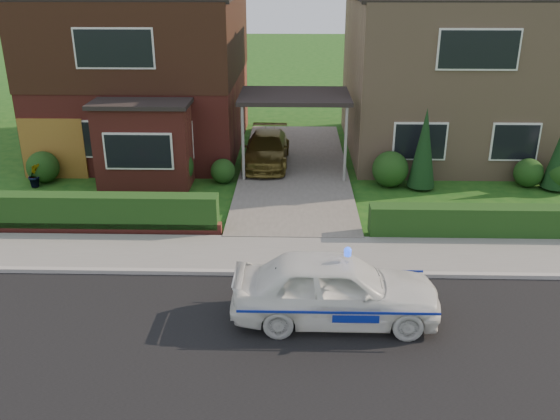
{
  "coord_description": "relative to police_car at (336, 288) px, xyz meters",
  "views": [
    {
      "loc": [
        0.02,
        -9.38,
        6.75
      ],
      "look_at": [
        -0.31,
        3.5,
        1.5
      ],
      "focal_mm": 38.0,
      "sensor_mm": 36.0,
      "label": 1
    }
  ],
  "objects": [
    {
      "name": "hedge_left",
      "position": [
        -6.68,
        4.25,
        -0.72
      ],
      "size": [
        7.5,
        0.55,
        0.9
      ],
      "primitive_type": "cube",
      "color": "#103312",
      "rests_on": "ground"
    },
    {
      "name": "ground",
      "position": [
        -0.88,
        -1.2,
        -0.72
      ],
      "size": [
        120.0,
        120.0,
        0.0
      ],
      "primitive_type": "plane",
      "color": "#154712",
      "rests_on": "ground"
    },
    {
      "name": "hedge_right",
      "position": [
        4.92,
        4.15,
        -0.72
      ],
      "size": [
        7.5,
        0.55,
        0.8
      ],
      "primitive_type": "cube",
      "color": "#103312",
      "rests_on": "ground"
    },
    {
      "name": "potted_plant_a",
      "position": [
        -6.72,
        7.74,
        -0.39
      ],
      "size": [
        0.41,
        0.33,
        0.67
      ],
      "primitive_type": "imported",
      "rotation": [
        0.0,
        0.0,
        -0.27
      ],
      "color": "gray",
      "rests_on": "ground"
    },
    {
      "name": "garage_door",
      "position": [
        -9.13,
        8.76,
        0.33
      ],
      "size": [
        2.2,
        0.1,
        2.1
      ],
      "primitive_type": "cube",
      "color": "brown",
      "rests_on": "ground"
    },
    {
      "name": "conifer_a",
      "position": [
        3.32,
        8.0,
        0.58
      ],
      "size": [
        0.9,
        0.9,
        2.6
      ],
      "primitive_type": "cone",
      "color": "black",
      "rests_on": "ground"
    },
    {
      "name": "shrub_left_far",
      "position": [
        -9.38,
        8.3,
        -0.18
      ],
      "size": [
        1.08,
        1.08,
        1.08
      ],
      "primitive_type": "sphere",
      "color": "#103312",
      "rests_on": "ground"
    },
    {
      "name": "house_right",
      "position": [
        4.92,
        12.79,
        2.94
      ],
      "size": [
        7.5,
        8.06,
        7.25
      ],
      "color": "#A18063",
      "rests_on": "ground"
    },
    {
      "name": "carport_link",
      "position": [
        -0.88,
        9.75,
        1.93
      ],
      "size": [
        3.8,
        3.0,
        2.77
      ],
      "color": "black",
      "rests_on": "ground"
    },
    {
      "name": "sidewalk",
      "position": [
        -0.88,
        2.9,
        -0.67
      ],
      "size": [
        60.0,
        2.0,
        0.1
      ],
      "primitive_type": "cube",
      "color": "slate",
      "rests_on": "ground"
    },
    {
      "name": "potted_plant_c",
      "position": [
        -6.38,
        4.8,
        -0.37
      ],
      "size": [
        0.42,
        0.42,
        0.7
      ],
      "primitive_type": "imported",
      "rotation": [
        0.0,
        0.0,
        1.63
      ],
      "color": "gray",
      "rests_on": "ground"
    },
    {
      "name": "house_left",
      "position": [
        -6.66,
        12.7,
        3.09
      ],
      "size": [
        7.5,
        9.53,
        7.25
      ],
      "color": "maroon",
      "rests_on": "ground"
    },
    {
      "name": "driveway_car",
      "position": [
        -1.88,
        10.18,
        -0.04
      ],
      "size": [
        1.68,
        3.91,
        1.12
      ],
      "primitive_type": "imported",
      "rotation": [
        0.0,
        0.0,
        -0.03
      ],
      "color": "brown",
      "rests_on": "driveway"
    },
    {
      "name": "shrub_right_mid",
      "position": [
        6.92,
        8.3,
        -0.24
      ],
      "size": [
        0.96,
        0.96,
        0.96
      ],
      "primitive_type": "sphere",
      "color": "#103312",
      "rests_on": "ground"
    },
    {
      "name": "potted_plant_b",
      "position": [
        -9.46,
        7.8,
        -0.31
      ],
      "size": [
        0.55,
        0.5,
        0.82
      ],
      "primitive_type": "imported",
      "rotation": [
        0.0,
        0.0,
        0.37
      ],
      "color": "gray",
      "rests_on": "ground"
    },
    {
      "name": "driveway",
      "position": [
        -0.88,
        9.8,
        -0.66
      ],
      "size": [
        3.8,
        12.0,
        0.12
      ],
      "primitive_type": "cube",
      "color": "#666059",
      "rests_on": "ground"
    },
    {
      "name": "conifer_b",
      "position": [
        7.72,
        8.0,
        0.38
      ],
      "size": [
        0.9,
        0.9,
        2.2
      ],
      "primitive_type": "cone",
      "color": "black",
      "rests_on": "ground"
    },
    {
      "name": "shrub_left_mid",
      "position": [
        -4.88,
        8.1,
        -0.06
      ],
      "size": [
        1.32,
        1.32,
        1.32
      ],
      "primitive_type": "sphere",
      "color": "#103312",
      "rests_on": "ground"
    },
    {
      "name": "kerb",
      "position": [
        -0.88,
        1.85,
        -0.66
      ],
      "size": [
        60.0,
        0.16,
        0.12
      ],
      "primitive_type": "cube",
      "color": "#9E9993",
      "rests_on": "ground"
    },
    {
      "name": "shrub_left_near",
      "position": [
        -3.28,
        8.4,
        -0.3
      ],
      "size": [
        0.84,
        0.84,
        0.84
      ],
      "primitive_type": "sphere",
      "color": "#103312",
      "rests_on": "ground"
    },
    {
      "name": "road",
      "position": [
        -0.88,
        -1.2,
        -0.72
      ],
      "size": [
        60.0,
        6.0,
        0.02
      ],
      "primitive_type": "cube",
      "color": "black",
      "rests_on": "ground"
    },
    {
      "name": "police_car",
      "position": [
        0.0,
        0.0,
        0.0
      ],
      "size": [
        3.9,
        4.24,
        1.61
      ],
      "rotation": [
        0.0,
        0.0,
        1.57
      ],
      "color": "white",
      "rests_on": "ground"
    },
    {
      "name": "dwarf_wall",
      "position": [
        -6.68,
        4.1,
        -0.54
      ],
      "size": [
        7.7,
        0.25,
        0.36
      ],
      "primitive_type": "cube",
      "color": "maroon",
      "rests_on": "ground"
    },
    {
      "name": "shrub_right_near",
      "position": [
        2.32,
        8.2,
        -0.12
      ],
      "size": [
        1.2,
        1.2,
        1.2
      ],
      "primitive_type": "sphere",
      "color": "#103312",
      "rests_on": "ground"
    }
  ]
}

